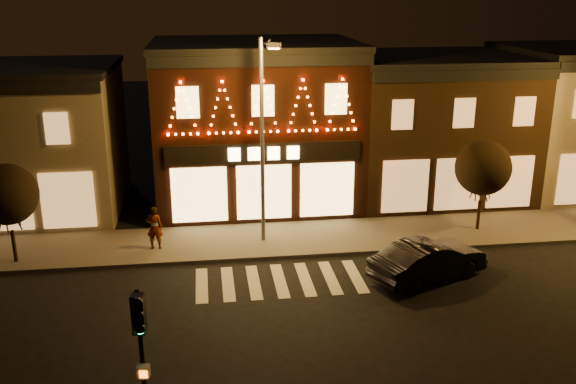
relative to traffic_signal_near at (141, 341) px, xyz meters
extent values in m
plane|color=black|center=(4.32, 5.09, -3.13)|extent=(120.00, 120.00, 0.00)
cube|color=#47423D|center=(6.32, 13.09, -3.06)|extent=(44.00, 4.00, 0.15)
cube|color=black|center=(4.32, 19.09, 0.87)|extent=(10.00, 8.00, 8.00)
cube|color=black|center=(4.32, 19.09, 5.02)|extent=(10.20, 8.20, 0.30)
cube|color=black|center=(4.32, 15.04, 4.62)|extent=(10.00, 0.25, 0.50)
cube|color=black|center=(4.32, 14.99, 0.47)|extent=(9.00, 0.15, 0.90)
cube|color=#FFD87F|center=(4.32, 14.89, 0.47)|extent=(3.40, 0.08, 0.60)
cube|color=#382513|center=(13.82, 19.09, 0.47)|extent=(9.00, 8.00, 7.20)
cube|color=black|center=(13.82, 19.09, 4.22)|extent=(9.20, 8.20, 0.30)
cube|color=black|center=(13.82, 15.04, 3.82)|extent=(9.00, 0.25, 0.50)
cylinder|color=black|center=(-0.02, 0.13, -0.87)|extent=(0.11, 0.11, 4.23)
cube|color=black|center=(0.01, -0.07, 0.74)|extent=(0.33, 0.31, 0.97)
cylinder|color=#19FF72|center=(0.03, -0.21, 0.42)|extent=(0.21, 0.08, 0.20)
cube|color=beige|center=(0.01, -0.05, -0.78)|extent=(0.32, 0.24, 0.31)
cylinder|color=#59595E|center=(4.07, 12.99, 1.40)|extent=(0.18, 0.18, 8.78)
cylinder|color=#59595E|center=(4.24, 12.13, 5.68)|extent=(0.44, 1.74, 0.11)
cube|color=#59595E|center=(4.41, 11.26, 5.63)|extent=(0.60, 0.41, 0.20)
cube|color=orange|center=(4.41, 11.26, 5.51)|extent=(0.45, 0.30, 0.05)
cylinder|color=black|center=(-6.20, 12.04, -2.31)|extent=(0.15, 0.15, 1.34)
sphere|color=black|center=(-6.20, 12.04, -0.10)|extent=(2.46, 2.46, 2.46)
cylinder|color=black|center=(14.05, 12.98, -2.30)|extent=(0.15, 0.15, 1.37)
sphere|color=black|center=(14.05, 12.98, -0.04)|extent=(2.51, 2.51, 2.51)
imported|color=black|center=(10.03, 8.44, -2.34)|extent=(5.11, 3.52, 1.60)
imported|color=gray|center=(-0.61, 12.65, -2.04)|extent=(0.75, 0.55, 1.89)
camera|label=1|loc=(1.63, -13.15, 7.77)|focal=39.70mm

